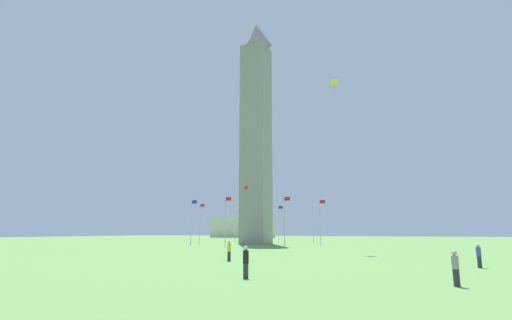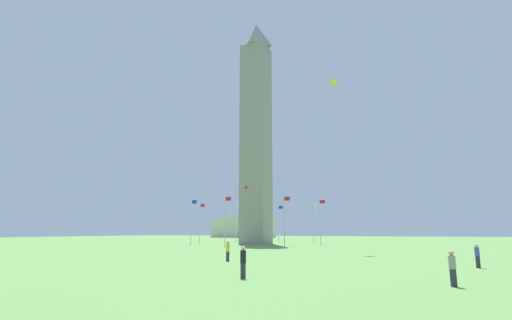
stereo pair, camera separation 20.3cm
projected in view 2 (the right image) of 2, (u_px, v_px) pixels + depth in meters
The scene contains 17 objects.
ground_plane at pixel (256, 244), 76.00m from camera, with size 260.00×260.00×0.00m, color #609347.
obelisk_monument at pixel (256, 128), 80.31m from camera, with size 5.20×5.20×47.31m.
flagpole_n at pixel (320, 220), 71.68m from camera, with size 1.12×0.14×8.42m.
flagpole_ne at pixel (313, 221), 81.50m from camera, with size 1.12×0.14×8.42m.
flagpole_e at pixel (279, 222), 88.58m from camera, with size 1.12×0.14×8.42m.
flagpole_se at pixel (236, 222), 88.77m from camera, with size 1.12×0.14×8.42m.
flagpole_s at pixel (200, 221), 81.95m from camera, with size 1.12×0.14×8.42m.
flagpole_sw at pixel (192, 220), 72.13m from camera, with size 1.12×0.14×8.42m.
flagpole_w at pixel (225, 219), 65.05m from camera, with size 1.12×0.14×8.42m.
flagpole_nw at pixel (285, 219), 64.87m from camera, with size 1.12×0.14×8.42m.
person_yellow_shirt at pixel (228, 251), 33.26m from camera, with size 0.32×0.32×1.72m.
person_black_shirt at pixel (243, 262), 21.11m from camera, with size 0.32×0.32×1.74m.
person_gray_shirt at pixel (453, 269), 17.97m from camera, with size 0.32×0.32×1.65m.
person_blue_shirt at pixel (477, 256), 27.03m from camera, with size 0.32×0.32×1.67m.
kite_yellow_diamond at pixel (334, 83), 52.87m from camera, with size 1.18×1.14×1.57m.
kite_red_delta at pixel (245, 188), 70.83m from camera, with size 1.36×1.31×1.72m.
distant_building at pixel (244, 227), 157.25m from camera, with size 23.16×13.33×8.01m.
Camera 2 is at (31.11, -71.27, 2.55)m, focal length 27.00 mm.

